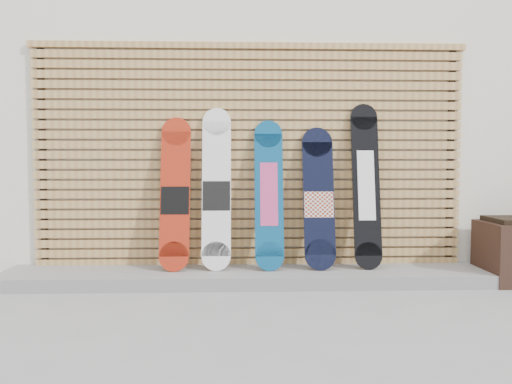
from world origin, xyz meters
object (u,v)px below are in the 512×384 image
snowboard_2 (269,194)px  snowboard_3 (319,199)px  snowboard_1 (216,189)px  snowboard_4 (366,185)px  snowboard_0 (175,194)px

snowboard_2 → snowboard_3: bearing=0.2°
snowboard_1 → snowboard_2: size_ratio=1.08×
snowboard_3 → snowboard_4: 0.48m
snowboard_0 → snowboard_3: snowboard_0 is taller
snowboard_0 → snowboard_4: size_ratio=0.91×
snowboard_3 → snowboard_1: bearing=179.5°
snowboard_1 → snowboard_4: bearing=0.2°
snowboard_0 → snowboard_4: snowboard_4 is taller
snowboard_0 → snowboard_3: (1.37, 0.00, -0.05)m
snowboard_2 → snowboard_3: snowboard_2 is taller
snowboard_1 → snowboard_3: snowboard_1 is taller
snowboard_0 → snowboard_2: (0.89, 0.00, -0.00)m
snowboard_0 → snowboard_1: 0.39m
snowboard_3 → snowboard_4: size_ratio=0.85×
snowboard_1 → snowboard_4: size_ratio=0.97×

